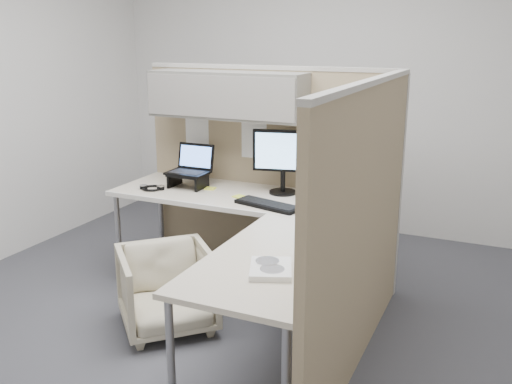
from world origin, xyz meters
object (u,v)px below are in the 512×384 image
at_px(desk, 252,221).
at_px(monitor_left, 283,156).
at_px(office_chair, 167,285).
at_px(keyboard, 268,205).

bearing_deg(desk, monitor_left, 91.04).
distance_m(office_chair, keyboard, 0.85).
distance_m(desk, keyboard, 0.22).
bearing_deg(desk, office_chair, -142.87).
relative_size(office_chair, keyboard, 1.26).
xyz_separation_m(desk, office_chair, (-0.44, -0.34, -0.39)).
height_order(monitor_left, keyboard, monitor_left).
height_order(desk, keyboard, keyboard).
bearing_deg(keyboard, monitor_left, 109.42).
xyz_separation_m(desk, monitor_left, (-0.01, 0.57, 0.32)).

